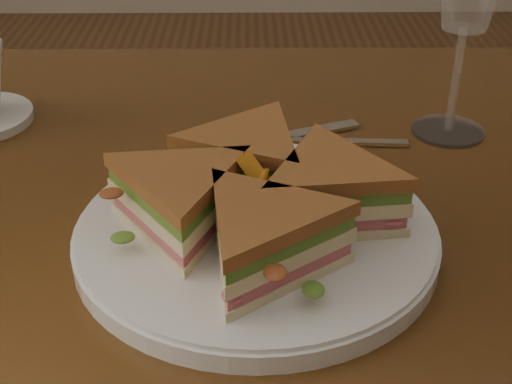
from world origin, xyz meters
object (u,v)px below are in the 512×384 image
knife (260,142)px  table (246,286)px  spoon (276,139)px  sandwich_wedges (256,197)px  plate (256,235)px

knife → table: bearing=-119.4°
spoon → table: bearing=-102.0°
sandwich_wedges → knife: 0.18m
plate → sandwich_wedges: (0.00, 0.00, 0.04)m
table → knife: knife is taller
sandwich_wedges → knife: sandwich_wedges is taller
table → sandwich_wedges: (0.01, -0.07, 0.14)m
plate → spoon: plate is taller
spoon → knife: (-0.02, -0.00, -0.00)m
sandwich_wedges → spoon: bearing=82.7°
table → plate: size_ratio=4.03×
sandwich_wedges → spoon: 0.19m
spoon → knife: spoon is taller
spoon → sandwich_wedges: bearing=-93.5°
sandwich_wedges → knife: bearing=88.0°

